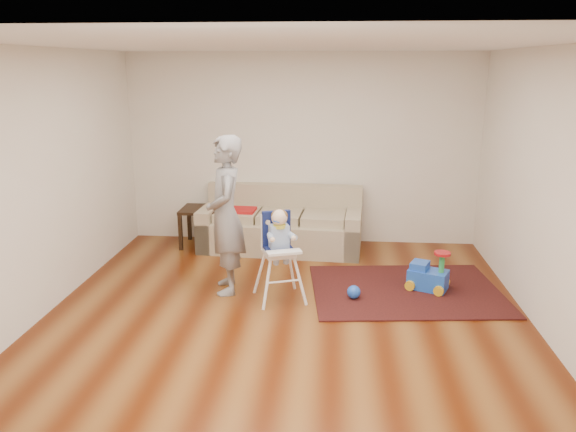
# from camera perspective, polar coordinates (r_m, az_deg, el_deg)

# --- Properties ---
(ground) EXTENTS (5.50, 5.50, 0.00)m
(ground) POSITION_cam_1_polar(r_m,az_deg,el_deg) (5.81, -0.34, -10.60)
(ground) COLOR #501C06
(ground) RESTS_ON ground
(room_envelope) EXTENTS (5.04, 5.52, 2.72)m
(room_envelope) POSITION_cam_1_polar(r_m,az_deg,el_deg) (5.79, 0.11, 8.71)
(room_envelope) COLOR silver
(room_envelope) RESTS_ON ground
(sofa) EXTENTS (2.28, 1.06, 0.86)m
(sofa) POSITION_cam_1_polar(r_m,az_deg,el_deg) (7.84, -0.75, -0.35)
(sofa) COLOR tan
(sofa) RESTS_ON ground
(side_table) EXTENTS (0.55, 0.55, 0.55)m
(side_table) POSITION_cam_1_polar(r_m,az_deg,el_deg) (8.14, -8.76, -1.07)
(side_table) COLOR black
(side_table) RESTS_ON ground
(area_rug) EXTENTS (2.29, 1.81, 0.02)m
(area_rug) POSITION_cam_1_polar(r_m,az_deg,el_deg) (6.67, 11.88, -7.37)
(area_rug) COLOR black
(area_rug) RESTS_ON ground
(ride_on_toy) EXTENTS (0.52, 0.45, 0.47)m
(ride_on_toy) POSITION_cam_1_polar(r_m,az_deg,el_deg) (6.66, 14.09, -5.27)
(ride_on_toy) COLOR blue
(ride_on_toy) RESTS_ON area_rug
(toy_ball) EXTENTS (0.15, 0.15, 0.15)m
(toy_ball) POSITION_cam_1_polar(r_m,az_deg,el_deg) (6.30, 6.70, -7.68)
(toy_ball) COLOR blue
(toy_ball) RESTS_ON area_rug
(high_chair) EXTENTS (0.61, 0.61, 1.04)m
(high_chair) POSITION_cam_1_polar(r_m,az_deg,el_deg) (6.14, -0.87, -4.12)
(high_chair) COLOR white
(high_chair) RESTS_ON ground
(adult) EXTENTS (0.58, 0.74, 1.79)m
(adult) POSITION_cam_1_polar(r_m,az_deg,el_deg) (6.30, -6.35, 0.06)
(adult) COLOR gray
(adult) RESTS_ON ground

